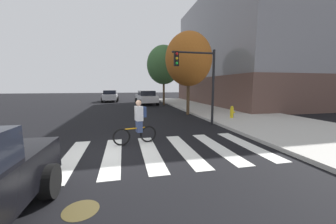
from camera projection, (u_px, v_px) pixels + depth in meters
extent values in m
plane|color=black|center=(115.00, 155.00, 6.33)|extent=(120.00, 120.00, 0.00)
cube|color=#B2AFA8|center=(329.00, 137.00, 8.25)|extent=(6.50, 50.00, 0.15)
cube|color=silver|center=(27.00, 161.00, 5.77)|extent=(0.55, 3.63, 0.01)
cube|color=silver|center=(72.00, 158.00, 6.04)|extent=(0.55, 3.63, 0.01)
cube|color=silver|center=(113.00, 155.00, 6.31)|extent=(0.55, 3.63, 0.01)
cube|color=silver|center=(150.00, 152.00, 6.58)|extent=(0.55, 3.63, 0.01)
cube|color=silver|center=(185.00, 149.00, 6.85)|extent=(0.55, 3.63, 0.01)
cube|color=silver|center=(217.00, 147.00, 7.12)|extent=(0.55, 3.63, 0.01)
cube|color=silver|center=(246.00, 145.00, 7.39)|extent=(0.55, 3.63, 0.01)
cylinder|color=#473D1E|center=(81.00, 210.00, 3.51)|extent=(0.64, 0.64, 0.01)
cylinder|color=black|center=(50.00, 181.00, 3.87)|extent=(0.26, 0.69, 0.68)
cube|color=silver|center=(146.00, 98.00, 23.55)|extent=(2.30, 4.91, 0.73)
cube|color=black|center=(146.00, 93.00, 23.32)|extent=(1.89, 2.41, 0.57)
cylinder|color=black|center=(136.00, 101.00, 24.75)|extent=(0.30, 0.72, 0.71)
cylinder|color=black|center=(152.00, 100.00, 25.34)|extent=(0.30, 0.72, 0.71)
cylinder|color=black|center=(140.00, 103.00, 21.86)|extent=(0.30, 0.72, 0.71)
cylinder|color=black|center=(157.00, 102.00, 22.45)|extent=(0.30, 0.72, 0.71)
cube|color=#B7B7BC|center=(110.00, 97.00, 27.79)|extent=(1.90, 4.66, 0.71)
cube|color=black|center=(110.00, 92.00, 27.56)|extent=(1.68, 2.23, 0.55)
cylinder|color=black|center=(104.00, 99.00, 29.07)|extent=(0.25, 0.69, 0.69)
cylinder|color=black|center=(118.00, 98.00, 29.48)|extent=(0.25, 0.69, 0.69)
cylinder|color=black|center=(102.00, 100.00, 26.20)|extent=(0.25, 0.69, 0.69)
cylinder|color=black|center=(117.00, 100.00, 26.61)|extent=(0.25, 0.69, 0.69)
torus|color=black|center=(148.00, 134.00, 7.72)|extent=(0.66, 0.20, 0.66)
torus|color=black|center=(122.00, 137.00, 7.27)|extent=(0.66, 0.20, 0.66)
cylinder|color=orange|center=(135.00, 128.00, 7.46)|extent=(0.88, 0.24, 0.05)
cylinder|color=orange|center=(139.00, 126.00, 7.51)|extent=(0.04, 0.04, 0.45)
cube|color=#384772|center=(139.00, 125.00, 7.51)|extent=(0.26, 0.32, 0.56)
cube|color=silver|center=(139.00, 113.00, 7.45)|extent=(0.31, 0.40, 0.56)
sphere|color=tan|center=(139.00, 103.00, 7.39)|extent=(0.22, 0.22, 0.22)
cube|color=navy|center=(143.00, 112.00, 7.52)|extent=(0.22, 0.31, 0.40)
cylinder|color=black|center=(213.00, 88.00, 11.03)|extent=(0.14, 0.14, 4.20)
cylinder|color=black|center=(194.00, 53.00, 10.51)|extent=(2.40, 0.10, 0.10)
cube|color=black|center=(176.00, 59.00, 10.34)|extent=(0.24, 0.20, 0.76)
sphere|color=red|center=(177.00, 54.00, 10.21)|extent=(0.14, 0.14, 0.14)
sphere|color=gold|center=(177.00, 58.00, 10.24)|extent=(0.14, 0.14, 0.14)
sphere|color=green|center=(177.00, 63.00, 10.27)|extent=(0.14, 0.14, 0.14)
cylinder|color=gold|center=(232.00, 113.00, 12.73)|extent=(0.22, 0.22, 0.65)
sphere|color=gold|center=(232.00, 107.00, 12.68)|extent=(0.18, 0.18, 0.18)
cylinder|color=gold|center=(234.00, 112.00, 12.76)|extent=(0.12, 0.09, 0.09)
cylinder|color=#4C3823|center=(188.00, 96.00, 15.07)|extent=(0.24, 0.24, 2.82)
ellipsoid|color=#A5591E|center=(189.00, 59.00, 14.70)|extent=(3.51, 3.51, 4.03)
cylinder|color=#4C3823|center=(164.00, 92.00, 22.67)|extent=(0.24, 0.24, 3.07)
ellipsoid|color=#386033|center=(164.00, 65.00, 22.26)|extent=(3.83, 3.83, 4.40)
cube|color=brown|center=(267.00, 91.00, 25.56)|extent=(18.43, 19.35, 3.20)
cube|color=slate|center=(270.00, 40.00, 24.71)|extent=(18.06, 18.96, 9.58)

